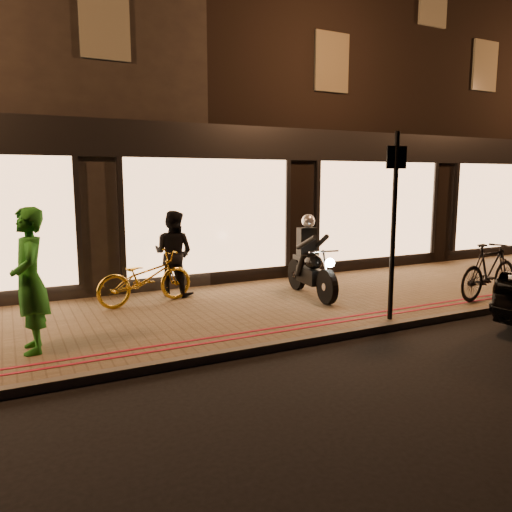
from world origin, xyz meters
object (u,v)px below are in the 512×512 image
at_px(bicycle_gold, 145,278).
at_px(person_green, 30,281).
at_px(motorcycle, 310,265).
at_px(sign_post, 394,217).

height_order(bicycle_gold, person_green, person_green).
distance_m(motorcycle, bicycle_gold, 3.14).
relative_size(motorcycle, sign_post, 0.65).
bearing_deg(bicycle_gold, person_green, 122.22).
bearing_deg(person_green, bicycle_gold, 132.62).
height_order(sign_post, person_green, sign_post).
xyz_separation_m(motorcycle, bicycle_gold, (-3.03, 0.82, -0.13)).
distance_m(motorcycle, sign_post, 2.25).
distance_m(bicycle_gold, person_green, 2.75).
xyz_separation_m(motorcycle, sign_post, (0.28, -1.97, 1.06)).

